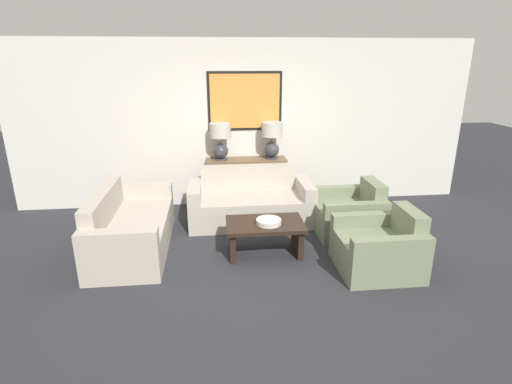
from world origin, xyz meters
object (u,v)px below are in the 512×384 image
(table_lamp_right, at_px, (272,137))
(couch_by_side, at_px, (130,229))
(decorative_bowl, at_px, (269,222))
(console_table, at_px, (247,183))
(couch_by_back_wall, at_px, (250,203))
(armchair_near_camera, at_px, (380,249))
(armchair_near_back_wall, at_px, (349,214))
(table_lamp_left, at_px, (220,138))
(coffee_table, at_px, (265,232))

(table_lamp_right, xyz_separation_m, couch_by_side, (-2.03, -1.39, -0.88))
(decorative_bowl, bearing_deg, console_table, 93.86)
(couch_by_back_wall, relative_size, armchair_near_camera, 2.05)
(console_table, relative_size, table_lamp_right, 2.20)
(table_lamp_right, distance_m, armchair_near_camera, 2.59)
(decorative_bowl, relative_size, armchair_near_back_wall, 0.35)
(table_lamp_right, xyz_separation_m, decorative_bowl, (-0.29, -1.76, -0.70))
(decorative_bowl, relative_size, armchair_near_camera, 0.35)
(console_table, xyz_separation_m, table_lamp_right, (0.41, -0.00, 0.75))
(couch_by_side, bearing_deg, console_table, 40.56)
(armchair_near_camera, bearing_deg, console_table, 120.99)
(table_lamp_left, relative_size, couch_by_side, 0.32)
(couch_by_back_wall, distance_m, decorative_bowl, 1.15)
(console_table, xyz_separation_m, decorative_bowl, (0.12, -1.76, 0.05))
(couch_by_side, xyz_separation_m, decorative_bowl, (1.74, -0.37, 0.18))
(table_lamp_left, bearing_deg, table_lamp_right, 0.00)
(couch_by_back_wall, distance_m, couch_by_side, 1.79)
(console_table, xyz_separation_m, table_lamp_left, (-0.41, -0.00, 0.75))
(console_table, height_order, decorative_bowl, console_table)
(couch_by_back_wall, distance_m, armchair_near_camera, 2.11)
(couch_by_side, bearing_deg, decorative_bowl, -11.91)
(table_lamp_right, bearing_deg, coffee_table, -100.90)
(table_lamp_left, bearing_deg, armchair_near_back_wall, -33.76)
(table_lamp_left, height_order, couch_by_back_wall, table_lamp_left)
(couch_by_back_wall, distance_m, armchair_near_back_wall, 1.45)
(console_table, bearing_deg, couch_by_side, -139.44)
(table_lamp_left, distance_m, table_lamp_right, 0.82)
(armchair_near_back_wall, bearing_deg, couch_by_side, -175.85)
(table_lamp_left, relative_size, decorative_bowl, 1.89)
(couch_by_back_wall, height_order, couch_by_side, same)
(armchair_near_back_wall, bearing_deg, armchair_near_camera, -90.00)
(table_lamp_left, height_order, armchair_near_back_wall, table_lamp_left)
(table_lamp_right, distance_m, armchair_near_back_wall, 1.75)
(table_lamp_right, height_order, couch_by_back_wall, table_lamp_right)
(decorative_bowl, xyz_separation_m, armchair_near_camera, (1.23, -0.49, -0.19))
(decorative_bowl, bearing_deg, couch_by_side, 168.09)
(coffee_table, relative_size, decorative_bowl, 3.10)
(console_table, distance_m, decorative_bowl, 1.76)
(table_lamp_right, xyz_separation_m, coffee_table, (-0.33, -1.71, -0.85))
(table_lamp_right, bearing_deg, decorative_bowl, -99.40)
(couch_by_side, distance_m, armchair_near_camera, 3.09)
(decorative_bowl, xyz_separation_m, armchair_near_back_wall, (1.23, 0.58, -0.19))
(table_lamp_right, relative_size, armchair_near_camera, 0.66)
(couch_by_side, height_order, coffee_table, couch_by_side)
(couch_by_side, bearing_deg, armchair_near_camera, -16.04)
(table_lamp_left, relative_size, coffee_table, 0.61)
(decorative_bowl, height_order, armchair_near_camera, armchair_near_camera)
(table_lamp_left, xyz_separation_m, table_lamp_right, (0.82, 0.00, 0.00))
(table_lamp_left, height_order, coffee_table, table_lamp_left)
(couch_by_side, xyz_separation_m, coffee_table, (1.70, -0.32, 0.02))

